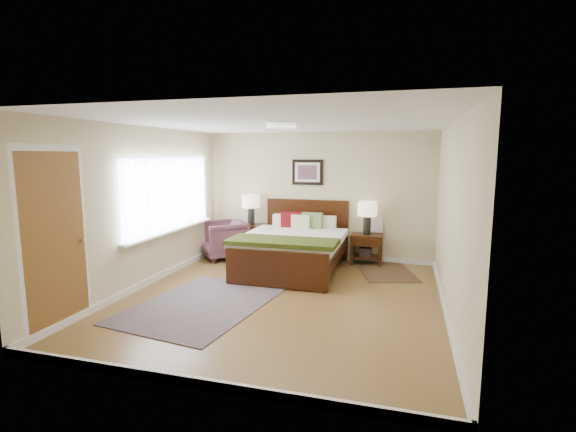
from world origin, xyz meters
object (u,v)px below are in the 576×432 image
object	(u,v)px
nightstand_right	(366,246)
lamp_left	(251,203)
bed	(294,241)
nightstand_left	(251,231)
rug_persian	(202,304)
lamp_right	(367,211)
armchair	(224,240)

from	to	relation	value
nightstand_right	lamp_left	world-z (taller)	lamp_left
bed	lamp_left	distance (m)	1.50
nightstand_left	rug_persian	size ratio (longest dim) A/B	0.29
bed	rug_persian	world-z (taller)	bed
lamp_right	rug_persian	xyz separation A→B (m)	(-1.98, -2.85, -1.00)
lamp_left	rug_persian	bearing A→B (deg)	-83.15
rug_persian	bed	bearing A→B (deg)	77.14
nightstand_right	rug_persian	size ratio (longest dim) A/B	0.26
rug_persian	nightstand_right	bearing A→B (deg)	63.22
bed	nightstand_left	distance (m)	1.38
nightstand_left	bed	bearing A→B (deg)	-35.78
bed	lamp_left	xyz separation A→B (m)	(-1.12, 0.83, 0.55)
nightstand_right	rug_persian	world-z (taller)	nightstand_right
bed	nightstand_left	world-z (taller)	bed
lamp_right	armchair	distance (m)	2.89
armchair	bed	bearing A→B (deg)	30.93
bed	nightstand_right	bearing A→B (deg)	34.10
armchair	rug_persian	xyz separation A→B (m)	(0.82, -2.54, -0.37)
lamp_left	armchair	world-z (taller)	lamp_left
bed	lamp_left	size ratio (longest dim) A/B	3.53
bed	rug_persian	size ratio (longest dim) A/B	0.95
nightstand_left	lamp_right	distance (m)	2.38
nightstand_right	rug_persian	xyz separation A→B (m)	(-1.98, -2.84, -0.35)
nightstand_left	lamp_left	size ratio (longest dim) A/B	1.07
nightstand_left	rug_persian	bearing A→B (deg)	-83.09
nightstand_left	lamp_right	size ratio (longest dim) A/B	1.07
nightstand_right	lamp_right	size ratio (longest dim) A/B	0.95
nightstand_left	armchair	world-z (taller)	armchair
lamp_left	armchair	bearing A→B (deg)	-146.74
nightstand_right	lamp_right	xyz separation A→B (m)	(-0.00, 0.01, 0.66)
rug_persian	nightstand_left	bearing A→B (deg)	105.03
nightstand_right	armchair	size ratio (longest dim) A/B	0.70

